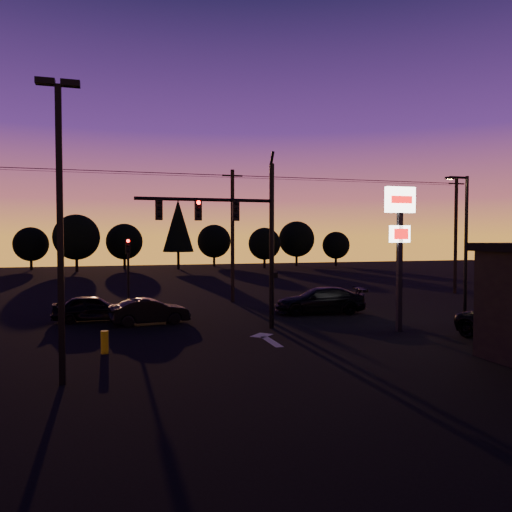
# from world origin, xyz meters

# --- Properties ---
(ground) EXTENTS (120.00, 120.00, 0.00)m
(ground) POSITION_xyz_m (0.00, 0.00, 0.00)
(ground) COLOR black
(ground) RESTS_ON ground
(lane_arrow) EXTENTS (1.20, 3.10, 0.01)m
(lane_arrow) POSITION_xyz_m (0.50, 1.67, 0.01)
(lane_arrow) COLOR beige
(lane_arrow) RESTS_ON ground
(traffic_signal_mast) EXTENTS (6.79, 0.52, 8.58)m
(traffic_signal_mast) POSITION_xyz_m (-0.10, 3.99, 4.94)
(traffic_signal_mast) COLOR black
(traffic_signal_mast) RESTS_ON ground
(secondary_signal) EXTENTS (0.30, 0.31, 4.35)m
(secondary_signal) POSITION_xyz_m (-5.00, 11.49, 2.86)
(secondary_signal) COLOR black
(secondary_signal) RESTS_ON ground
(parking_lot_light) EXTENTS (1.25, 0.30, 9.14)m
(parking_lot_light) POSITION_xyz_m (-7.50, -3.00, 5.27)
(parking_lot_light) COLOR black
(parking_lot_light) RESTS_ON ground
(pylon_sign) EXTENTS (1.50, 0.28, 6.80)m
(pylon_sign) POSITION_xyz_m (7.00, 1.50, 4.91)
(pylon_sign) COLOR black
(pylon_sign) RESTS_ON ground
(streetlight) EXTENTS (1.55, 0.35, 8.00)m
(streetlight) POSITION_xyz_m (13.91, 5.50, 4.42)
(streetlight) COLOR black
(streetlight) RESTS_ON ground
(utility_pole_1) EXTENTS (1.40, 0.26, 9.00)m
(utility_pole_1) POSITION_xyz_m (2.00, 14.00, 4.59)
(utility_pole_1) COLOR black
(utility_pole_1) RESTS_ON ground
(utility_pole_2) EXTENTS (1.40, 0.26, 9.00)m
(utility_pole_2) POSITION_xyz_m (20.00, 14.00, 4.59)
(utility_pole_2) COLOR black
(utility_pole_2) RESTS_ON ground
(power_wires) EXTENTS (36.00, 1.22, 0.07)m
(power_wires) POSITION_xyz_m (2.00, 14.00, 8.57)
(power_wires) COLOR black
(power_wires) RESTS_ON ground
(bollard) EXTENTS (0.29, 0.29, 0.87)m
(bollard) POSITION_xyz_m (-6.30, 0.81, 0.44)
(bollard) COLOR #BFB90A
(bollard) RESTS_ON ground
(tree_1) EXTENTS (4.54, 4.54, 5.71)m
(tree_1) POSITION_xyz_m (-16.00, 53.00, 3.43)
(tree_1) COLOR black
(tree_1) RESTS_ON ground
(tree_2) EXTENTS (5.77, 5.78, 7.26)m
(tree_2) POSITION_xyz_m (-10.00, 48.00, 4.37)
(tree_2) COLOR black
(tree_2) RESTS_ON ground
(tree_3) EXTENTS (4.95, 4.95, 6.22)m
(tree_3) POSITION_xyz_m (-4.00, 52.00, 3.75)
(tree_3) COLOR black
(tree_3) RESTS_ON ground
(tree_4) EXTENTS (4.18, 4.18, 9.50)m
(tree_4) POSITION_xyz_m (3.00, 49.00, 5.93)
(tree_4) COLOR black
(tree_4) RESTS_ON ground
(tree_5) EXTENTS (4.95, 4.95, 6.22)m
(tree_5) POSITION_xyz_m (9.00, 54.00, 3.75)
(tree_5) COLOR black
(tree_5) RESTS_ON ground
(tree_6) EXTENTS (4.54, 4.54, 5.71)m
(tree_6) POSITION_xyz_m (15.00, 48.00, 3.43)
(tree_6) COLOR black
(tree_6) RESTS_ON ground
(tree_7) EXTENTS (5.36, 5.36, 6.74)m
(tree_7) POSITION_xyz_m (21.00, 51.00, 4.06)
(tree_7) COLOR black
(tree_7) RESTS_ON ground
(tree_8) EXTENTS (4.12, 4.12, 5.19)m
(tree_8) POSITION_xyz_m (27.00, 50.00, 3.12)
(tree_8) COLOR black
(tree_8) RESTS_ON ground
(car_left) EXTENTS (4.12, 1.73, 1.39)m
(car_left) POSITION_xyz_m (-6.94, 8.61, 0.70)
(car_left) COLOR black
(car_left) RESTS_ON ground
(car_mid) EXTENTS (4.12, 1.87, 1.31)m
(car_mid) POSITION_xyz_m (-4.13, 6.83, 0.66)
(car_mid) COLOR black
(car_mid) RESTS_ON ground
(car_right) EXTENTS (5.51, 2.91, 1.52)m
(car_right) POSITION_xyz_m (5.66, 7.64, 0.76)
(car_right) COLOR black
(car_right) RESTS_ON ground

